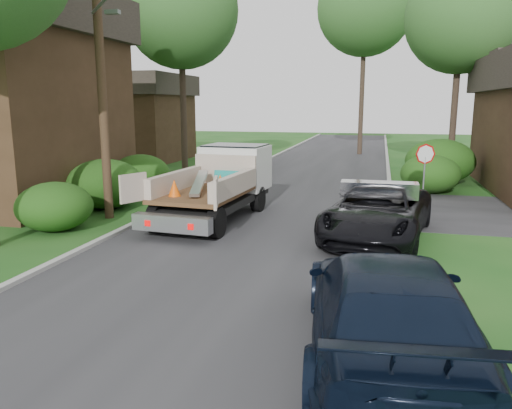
{
  "coord_description": "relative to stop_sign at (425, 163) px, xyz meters",
  "views": [
    {
      "loc": [
        3.57,
        -10.25,
        3.9
      ],
      "look_at": [
        0.35,
        2.73,
        1.2
      ],
      "focal_mm": 35.0,
      "sensor_mm": 36.0,
      "label": 1
    }
  ],
  "objects": [
    {
      "name": "hedge_right_b",
      "position": [
        1.3,
        7.0,
        -0.67
      ],
      "size": [
        3.38,
        3.38,
        2.21
      ],
      "primitive_type": "ellipsoid",
      "color": "#163C0D",
      "rests_on": "ground"
    },
    {
      "name": "navy_suv",
      "position": [
        -1.41,
        -11.9,
        -0.92
      ],
      "size": [
        2.98,
        6.1,
        1.71
      ],
      "primitive_type": "imported",
      "rotation": [
        0.0,
        0.0,
        3.24
      ],
      "color": "black",
      "rests_on": "ground"
    },
    {
      "name": "curb_left",
      "position": [
        -9.3,
        1.0,
        -1.72
      ],
      "size": [
        0.2,
        90.0,
        0.12
      ],
      "primitive_type": "cube",
      "color": "#9E9E99",
      "rests_on": "ground"
    },
    {
      "name": "hedge_left_c",
      "position": [
        -12.0,
        1.0,
        -0.93
      ],
      "size": [
        2.6,
        2.6,
        1.7
      ],
      "primitive_type": "ellipsoid",
      "color": "#163C0D",
      "rests_on": "ground"
    },
    {
      "name": "hedge_left_a",
      "position": [
        -11.4,
        -6.0,
        -1.01
      ],
      "size": [
        2.34,
        2.34,
        1.53
      ],
      "primitive_type": "ellipsoid",
      "color": "#163C0D",
      "rests_on": "ground"
    },
    {
      "name": "utility_pole",
      "position": [
        -10.68,
        -4.02,
        3.4
      ],
      "size": [
        2.42,
        1.25,
        10.0
      ],
      "color": "#382619",
      "rests_on": "ground"
    },
    {
      "name": "ground",
      "position": [
        -5.2,
        -9.0,
        -1.78
      ],
      "size": [
        120.0,
        120.0,
        0.0
      ],
      "primitive_type": "plane",
      "color": "#174A15",
      "rests_on": "ground"
    },
    {
      "name": "tree_left_back",
      "position": [
        -19.2,
        4.0,
        7.2
      ],
      "size": [
        6.0,
        6.0,
        12.0
      ],
      "color": "#2D2119",
      "rests_on": "ground"
    },
    {
      "name": "road",
      "position": [
        -5.2,
        1.0,
        -1.77
      ],
      "size": [
        8.0,
        90.0,
        0.02
      ],
      "primitive_type": "cube",
      "color": "#28282B",
      "rests_on": "ground"
    },
    {
      "name": "tree_left_far",
      "position": [
        -12.7,
        8.0,
        7.2
      ],
      "size": [
        6.4,
        6.4,
        12.2
      ],
      "color": "#2D2119",
      "rests_on": "ground"
    },
    {
      "name": "hedge_left_b",
      "position": [
        -11.7,
        -2.5,
        -0.84
      ],
      "size": [
        2.86,
        2.86,
        1.87
      ],
      "primitive_type": "ellipsoid",
      "color": "#163C0D",
      "rests_on": "ground"
    },
    {
      "name": "black_pickup",
      "position": [
        -1.6,
        -4.5,
        -0.98
      ],
      "size": [
        3.54,
        6.07,
        1.59
      ],
      "primitive_type": "imported",
      "rotation": [
        0.0,
        0.0,
        -0.17
      ],
      "color": "black",
      "rests_on": "ground"
    },
    {
      "name": "tree_center_far",
      "position": [
        -3.2,
        21.0,
        9.2
      ],
      "size": [
        7.2,
        7.2,
        14.6
      ],
      "color": "#2D2119",
      "rests_on": "ground"
    },
    {
      "name": "stop_sign",
      "position": [
        0.0,
        0.0,
        0.0
      ],
      "size": [
        0.71,
        0.32,
        2.48
      ],
      "color": "slate",
      "rests_on": "ground"
    },
    {
      "name": "curb_right",
      "position": [
        -1.1,
        1.0,
        -1.72
      ],
      "size": [
        0.2,
        90.0,
        0.12
      ],
      "primitive_type": "cube",
      "color": "#9E9E99",
      "rests_on": "ground"
    },
    {
      "name": "hedge_right_a",
      "position": [
        0.6,
        4.0,
        -0.93
      ],
      "size": [
        2.6,
        2.6,
        1.7
      ],
      "primitive_type": "ellipsoid",
      "color": "#163C0D",
      "rests_on": "ground"
    },
    {
      "name": "house_left_far",
      "position": [
        -18.7,
        13.0,
        1.27
      ],
      "size": [
        7.56,
        7.56,
        6.0
      ],
      "color": "#392517",
      "rests_on": "ground"
    },
    {
      "name": "flatbed_truck",
      "position": [
        -6.96,
        -2.53,
        -0.46
      ],
      "size": [
        3.12,
        6.56,
        2.42
      ],
      "rotation": [
        0.0,
        0.0,
        -0.08
      ],
      "color": "black",
      "rests_on": "ground"
    },
    {
      "name": "tree_right_far",
      "position": [
        2.3,
        11.0,
        6.7
      ],
      "size": [
        6.0,
        6.0,
        11.5
      ],
      "color": "#2D2119",
      "rests_on": "ground"
    }
  ]
}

